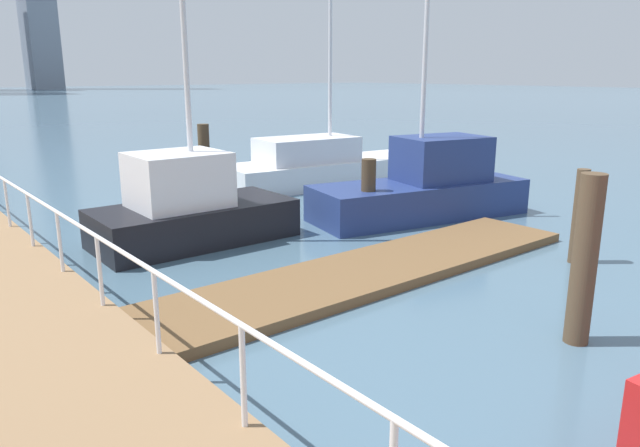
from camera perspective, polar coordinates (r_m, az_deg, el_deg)
ground_plane at (r=20.90m, az=-22.30°, el=3.07°), size 300.00×300.00×0.00m
floating_dock at (r=11.12m, az=4.53°, el=-4.66°), size 10.01×2.00×0.18m
boardwalk_railing at (r=9.02m, az=-20.64°, el=-2.32°), size 0.06×27.43×1.08m
dock_piling_0 at (r=15.75m, az=-9.20°, el=3.70°), size 0.34×0.34×1.68m
dock_piling_1 at (r=14.36m, az=4.67°, el=2.85°), size 0.35×0.35×1.70m
dock_piling_2 at (r=15.39m, az=-11.01°, el=4.84°), size 0.29×0.29×2.46m
dock_piling_3 at (r=12.72m, az=23.69°, el=0.61°), size 0.25×0.25×1.89m
dock_piling_4 at (r=8.87m, az=24.14°, el=-3.29°), size 0.34×0.34×2.41m
moored_boat_1 at (r=15.79m, az=10.11°, el=3.45°), size 6.06×3.17×6.56m
moored_boat_2 at (r=13.42m, az=-12.50°, el=1.53°), size 4.40×2.12×8.56m
moored_boat_3 at (r=20.13m, az=0.39°, el=5.62°), size 7.59×2.99×7.93m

